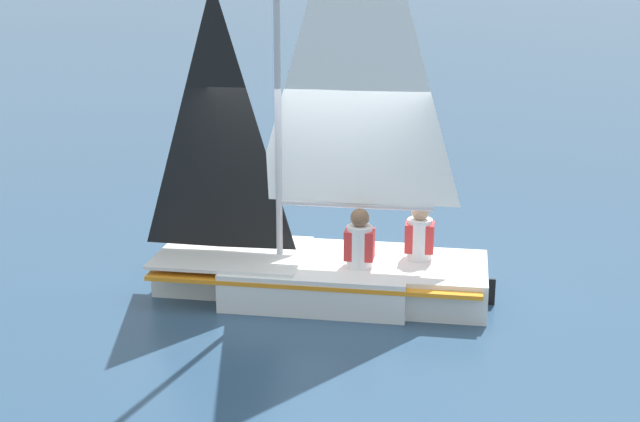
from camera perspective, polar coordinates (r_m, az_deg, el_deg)
The scene contains 4 objects.
ground_plane at distance 10.88m, azimuth 0.00°, elevation -5.34°, with size 260.00×260.00×0.00m, color #2D4C6B.
sailboat_main at distance 10.64m, azimuth 0.11°, elevation -1.77°, with size 2.68×4.19×5.51m.
sailor_helm at distance 10.42m, azimuth 2.53°, elevation -2.72°, with size 0.38×0.40×1.16m.
sailor_crew at distance 10.74m, azimuth 6.37°, elevation -2.23°, with size 0.38×0.40×1.16m.
Camera 1 is at (9.00, 4.62, 4.00)m, focal length 50.00 mm.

